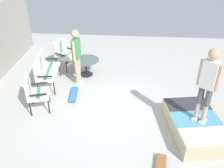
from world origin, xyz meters
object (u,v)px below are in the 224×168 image
skate_ramp (196,125)px  patio_bench (44,68)px  patio_chair_near_house (63,52)px  patio_table (86,64)px  patio_chair_by_wall (33,90)px  person_watching (76,53)px  skateboard_by_bench (74,94)px  person_skater (208,81)px

skate_ramp → patio_bench: patio_bench is taller
patio_chair_near_house → patio_table: bearing=-119.3°
patio_bench → patio_chair_near_house: bearing=-11.5°
patio_chair_near_house → patio_chair_by_wall: same height
patio_table → person_watching: (-0.60, 0.15, 0.66)m
patio_bench → patio_table: bearing=-56.0°
patio_chair_near_house → patio_chair_by_wall: bearing=177.0°
skate_ramp → patio_chair_near_house: size_ratio=2.00×
patio_bench → person_watching: bearing=-80.1°
patio_chair_near_house → skateboard_by_bench: bearing=-158.0°
patio_bench → skate_ramp: bearing=-113.9°
patio_chair_near_house → skate_ramp: bearing=-128.3°
patio_table → skateboard_by_bench: patio_table is taller
patio_chair_near_house → skateboard_by_bench: (-1.86, -0.75, -0.53)m
skate_ramp → patio_bench: (1.89, 4.27, 0.40)m
patio_chair_by_wall → patio_bench: bearing=5.5°
patio_chair_near_house → skateboard_by_bench: patio_chair_near_house is taller
skate_ramp → patio_chair_by_wall: patio_chair_by_wall is taller
skate_ramp → patio_chair_near_house: bearing=51.7°
skate_ramp → skateboard_by_bench: bearing=68.2°
patio_bench → person_watching: size_ratio=0.73×
patio_chair_near_house → person_skater: person_skater is taller
patio_table → skateboard_by_bench: size_ratio=1.10×
patio_bench → patio_table: size_ratio=1.45×
skate_ramp → patio_chair_by_wall: size_ratio=2.00×
skate_ramp → patio_table: 4.11m
skateboard_by_bench → skate_ramp: bearing=-111.8°
patio_chair_near_house → person_skater: (-3.25, -4.02, 0.88)m
patio_chair_by_wall → skateboard_by_bench: size_ratio=1.25×
patio_bench → skateboard_by_bench: 1.28m
person_watching → person_skater: (-2.15, -3.28, 0.43)m
skate_ramp → person_skater: size_ratio=1.13×
skate_ramp → skateboard_by_bench: size_ratio=2.49×
patio_chair_near_house → patio_table: 1.04m
person_watching → patio_chair_near_house: bearing=34.1°
patio_chair_near_house → patio_chair_by_wall: 2.57m
person_skater → skateboard_by_bench: person_skater is taller
patio_chair_by_wall → patio_table: 2.32m
patio_bench → patio_chair_by_wall: same height
patio_table → person_skater: size_ratio=0.50×
skateboard_by_bench → patio_chair_by_wall: bearing=128.6°
patio_bench → patio_chair_by_wall: 1.30m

